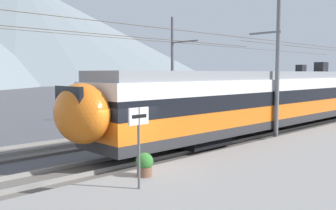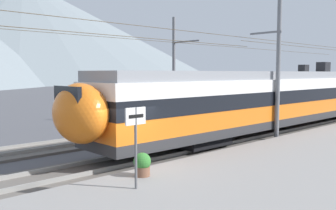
{
  "view_description": "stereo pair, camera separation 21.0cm",
  "coord_description": "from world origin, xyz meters",
  "px_view_note": "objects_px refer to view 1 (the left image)",
  "views": [
    {
      "loc": [
        -7.84,
        -10.51,
        3.77
      ],
      "look_at": [
        4.55,
        2.62,
        2.15
      ],
      "focal_mm": 38.54,
      "sensor_mm": 36.0,
      "label": 1
    },
    {
      "loc": [
        -7.68,
        -10.65,
        3.77
      ],
      "look_at": [
        4.55,
        2.62,
        2.15
      ],
      "focal_mm": 38.54,
      "sensor_mm": 36.0,
      "label": 2
    }
  ],
  "objects_px": {
    "train_near_platform": "(286,96)",
    "potted_plant_platform_edge": "(145,164)",
    "train_far_track": "(279,90)",
    "catenary_mast_far_side": "(174,68)",
    "catenary_mast_mid": "(276,63)",
    "platform_sign": "(139,130)"
  },
  "relations": [
    {
      "from": "catenary_mast_far_side",
      "to": "potted_plant_platform_edge",
      "type": "relative_size",
      "value": 53.76
    },
    {
      "from": "train_far_track",
      "to": "platform_sign",
      "type": "bearing_deg",
      "value": -159.32
    },
    {
      "from": "potted_plant_platform_edge",
      "to": "platform_sign",
      "type": "bearing_deg",
      "value": -136.64
    },
    {
      "from": "train_near_platform",
      "to": "potted_plant_platform_edge",
      "type": "relative_size",
      "value": 40.48
    },
    {
      "from": "catenary_mast_far_side",
      "to": "platform_sign",
      "type": "height_order",
      "value": "catenary_mast_far_side"
    },
    {
      "from": "train_near_platform",
      "to": "catenary_mast_far_side",
      "type": "height_order",
      "value": "catenary_mast_far_side"
    },
    {
      "from": "train_far_track",
      "to": "catenary_mast_far_side",
      "type": "relative_size",
      "value": 0.6
    },
    {
      "from": "catenary_mast_far_side",
      "to": "platform_sign",
      "type": "xyz_separation_m",
      "value": [
        -12.16,
        -10.99,
        -1.97
      ]
    },
    {
      "from": "train_near_platform",
      "to": "train_far_track",
      "type": "xyz_separation_m",
      "value": [
        8.08,
        5.1,
        -0.01
      ]
    },
    {
      "from": "train_near_platform",
      "to": "platform_sign",
      "type": "bearing_deg",
      "value": -166.36
    },
    {
      "from": "train_far_track",
      "to": "platform_sign",
      "type": "relative_size",
      "value": 10.44
    },
    {
      "from": "train_far_track",
      "to": "catenary_mast_far_side",
      "type": "bearing_deg",
      "value": 168.88
    },
    {
      "from": "platform_sign",
      "to": "potted_plant_platform_edge",
      "type": "bearing_deg",
      "value": 43.36
    },
    {
      "from": "train_near_platform",
      "to": "catenary_mast_mid",
      "type": "distance_m",
      "value": 4.78
    },
    {
      "from": "train_far_track",
      "to": "catenary_mast_mid",
      "type": "distance_m",
      "value": 13.97
    },
    {
      "from": "train_far_track",
      "to": "catenary_mast_far_side",
      "type": "height_order",
      "value": "catenary_mast_far_side"
    },
    {
      "from": "catenary_mast_far_side",
      "to": "platform_sign",
      "type": "distance_m",
      "value": 16.51
    },
    {
      "from": "platform_sign",
      "to": "potted_plant_platform_edge",
      "type": "height_order",
      "value": "platform_sign"
    },
    {
      "from": "potted_plant_platform_edge",
      "to": "train_far_track",
      "type": "bearing_deg",
      "value": 19.46
    },
    {
      "from": "train_far_track",
      "to": "catenary_mast_mid",
      "type": "height_order",
      "value": "catenary_mast_mid"
    },
    {
      "from": "catenary_mast_far_side",
      "to": "potted_plant_platform_edge",
      "type": "distance_m",
      "value": 15.44
    },
    {
      "from": "train_far_track",
      "to": "potted_plant_platform_edge",
      "type": "relative_size",
      "value": 32.12
    }
  ]
}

